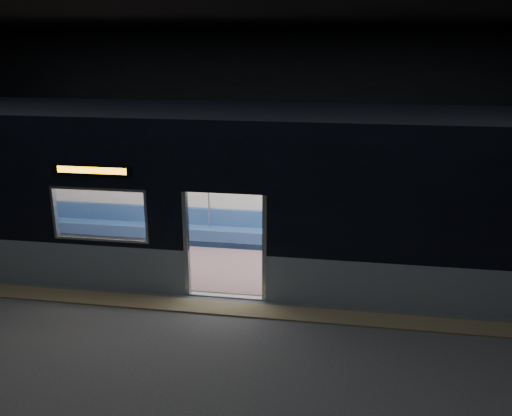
# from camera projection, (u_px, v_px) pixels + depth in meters

# --- Properties ---
(station_floor) EXTENTS (24.00, 14.00, 0.01)m
(station_floor) POSITION_uv_depth(u_px,v_px,m) (213.00, 324.00, 9.30)
(station_floor) COLOR #47494C
(station_floor) RESTS_ON ground
(station_envelope) EXTENTS (24.00, 14.00, 5.00)m
(station_envelope) POSITION_uv_depth(u_px,v_px,m) (207.00, 109.00, 8.21)
(station_envelope) COLOR black
(station_envelope) RESTS_ON station_floor
(tactile_strip) EXTENTS (22.80, 0.50, 0.03)m
(tactile_strip) POSITION_uv_depth(u_px,v_px,m) (220.00, 308.00, 9.81)
(tactile_strip) COLOR #8C7F59
(tactile_strip) RESTS_ON station_floor
(metro_car) EXTENTS (18.00, 3.04, 3.35)m
(metro_car) POSITION_uv_depth(u_px,v_px,m) (240.00, 183.00, 11.15)
(metro_car) COLOR #8F9DAA
(metro_car) RESTS_ON station_floor
(passenger) EXTENTS (0.45, 0.77, 1.48)m
(passenger) POSITION_uv_depth(u_px,v_px,m) (468.00, 226.00, 11.65)
(passenger) COLOR black
(passenger) RESTS_ON metro_car
(handbag) EXTENTS (0.35, 0.33, 0.15)m
(handbag) POSITION_uv_depth(u_px,v_px,m) (467.00, 236.00, 11.46)
(handbag) COLOR black
(handbag) RESTS_ON passenger
(transit_map) EXTENTS (0.94, 0.03, 0.61)m
(transit_map) POSITION_uv_depth(u_px,v_px,m) (450.00, 194.00, 11.82)
(transit_map) COLOR white
(transit_map) RESTS_ON metro_car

